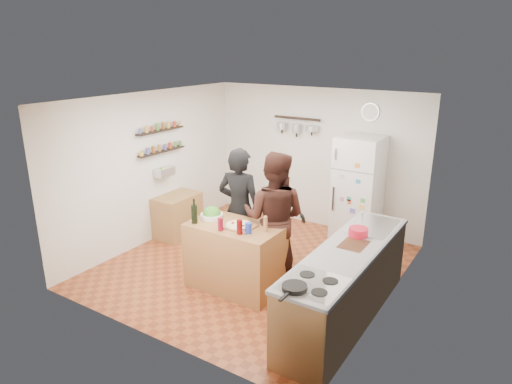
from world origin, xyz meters
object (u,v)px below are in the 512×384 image
Objects in this scene: wine_bottle at (194,214)px; person_back at (278,215)px; prep_island at (235,256)px; pepper_mill at (265,225)px; fridge at (358,190)px; person_left at (240,209)px; salad_bowl at (212,216)px; salt_canister at (248,228)px; wall_clock at (370,112)px; side_table at (178,215)px; skillet at (294,287)px; red_bowl at (358,232)px; counter_run at (346,285)px; person_center at (274,218)px.

person_back is (0.60, 1.20, -0.28)m from wine_bottle.
prep_island is 0.70m from pepper_mill.
fridge is at bearing 71.15° from prep_island.
wine_bottle is 0.14× the size of person_left.
salad_bowl is 0.74m from salt_canister.
person_back is 5.07× the size of wall_clock.
salt_canister is (0.72, -0.17, 0.04)m from salad_bowl.
wall_clock reaches higher than pepper_mill.
pepper_mill is at bearing 108.72° from person_back.
salt_canister is at bearing 122.20° from person_left.
pepper_mill is (0.95, 0.27, -0.04)m from wine_bottle.
prep_island is 1.56× the size of side_table.
skillet is 0.14× the size of fridge.
red_bowl is 2.58m from wall_clock.
counter_run is at bearing 156.89° from person_left.
wine_bottle is 2.17m from counter_run.
wine_bottle is at bearing -172.87° from salt_canister.
person_left is at bearing -120.71° from fridge.
person_center reaches higher than person_left.
prep_island is 0.76m from person_left.
person_left is 0.62m from person_center.
wall_clock is (0.71, 1.74, 1.39)m from person_back.
salt_canister is 0.55× the size of red_bowl.
person_back reaches higher than wine_bottle.
salad_bowl is 0.12× the size of counter_run.
side_table is (-2.21, 0.46, -0.57)m from person_center.
person_back is at bearing 84.03° from prep_island.
wall_clock reaches higher than skillet.
person_center reaches higher than fridge.
salt_canister is 0.88m from person_left.
person_back is at bearing 123.68° from skillet.
person_left is (-0.29, 0.54, 0.46)m from prep_island.
fridge is at bearing 62.15° from salad_bowl.
fridge reaches higher than prep_island.
side_table is (-1.45, 0.88, -0.58)m from salad_bowl.
red_bowl is (1.18, 0.06, 0.04)m from person_center.
person_left is at bearing 179.78° from red_bowl.
salt_canister is 0.07× the size of person_center.
counter_run is at bearing -83.50° from red_bowl.
person_back is 6.21× the size of red_bowl.
skillet is 0.84× the size of wall_clock.
wine_bottle is 2.15m from red_bowl.
prep_island is 0.75m from person_center.
salad_bowl is 0.86m from person_center.
fridge is (1.24, 2.34, -0.04)m from salad_bowl.
salad_bowl is at bearing 58.87° from person_back.
counter_run is (1.27, 0.21, -0.53)m from salt_canister.
salad_bowl is 2.05m from counter_run.
side_table is at bearing 159.17° from pepper_mill.
fridge is at bearing -118.63° from person_back.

